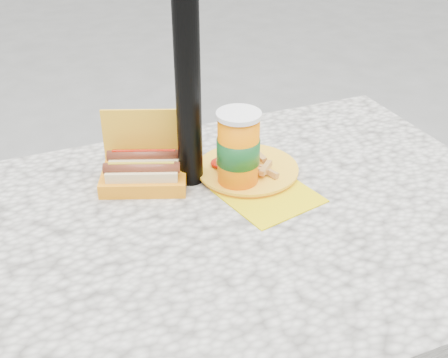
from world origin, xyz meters
name	(u,v)px	position (x,y,z in m)	size (l,w,h in m)	color
picnic_table	(220,266)	(0.00, 0.00, 0.64)	(1.20, 0.80, 0.75)	beige
umbrella_pole	(185,12)	(0.00, 0.16, 1.10)	(0.05, 0.05, 2.20)	black
hotdog_box	(144,170)	(-0.09, 0.18, 0.78)	(0.20, 0.17, 0.14)	yellow
fries_plate	(249,171)	(0.12, 0.13, 0.76)	(0.22, 0.31, 0.04)	#E3C706
soda_cup	(238,151)	(0.08, 0.10, 0.83)	(0.09, 0.09, 0.17)	#FF7B00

